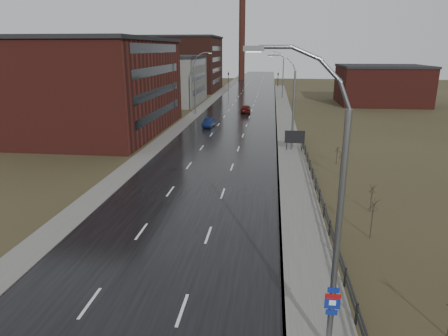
% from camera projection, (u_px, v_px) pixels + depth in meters
% --- Properties ---
extents(road, '(14.00, 300.00, 0.06)m').
position_uv_depth(road, '(237.00, 117.00, 72.48)').
color(road, black).
rests_on(road, ground).
extents(sidewalk_right, '(3.20, 180.00, 0.18)m').
position_uv_depth(sidewalk_right, '(290.00, 152.00, 47.71)').
color(sidewalk_right, '#595651').
rests_on(sidewalk_right, ground).
extents(curb_right, '(0.16, 180.00, 0.18)m').
position_uv_depth(curb_right, '(277.00, 152.00, 47.88)').
color(curb_right, slate).
rests_on(curb_right, ground).
extents(sidewalk_left, '(2.40, 260.00, 0.12)m').
position_uv_depth(sidewalk_left, '(192.00, 116.00, 73.39)').
color(sidewalk_left, '#595651').
rests_on(sidewalk_left, ground).
extents(warehouse_near, '(22.44, 28.56, 13.50)m').
position_uv_depth(warehouse_near, '(86.00, 85.00, 58.64)').
color(warehouse_near, '#471914').
rests_on(warehouse_near, ground).
extents(warehouse_mid, '(16.32, 20.40, 10.50)m').
position_uv_depth(warehouse_mid, '(165.00, 80.00, 90.13)').
color(warehouse_mid, slate).
rests_on(warehouse_mid, ground).
extents(warehouse_far, '(26.52, 24.48, 15.50)m').
position_uv_depth(warehouse_far, '(174.00, 63.00, 118.51)').
color(warehouse_far, '#331611').
rests_on(warehouse_far, ground).
extents(building_right, '(18.36, 16.32, 8.50)m').
position_uv_depth(building_right, '(381.00, 85.00, 88.78)').
color(building_right, '#471914').
rests_on(building_right, ground).
extents(smokestack, '(2.70, 2.70, 30.70)m').
position_uv_depth(smokestack, '(242.00, 39.00, 154.32)').
color(smokestack, '#331611').
rests_on(smokestack, ground).
extents(streetlight_main, '(3.91, 0.29, 12.11)m').
position_uv_depth(streetlight_main, '(330.00, 216.00, 14.62)').
color(streetlight_main, slate).
rests_on(streetlight_main, ground).
extents(streetlight_right_mid, '(3.36, 0.28, 11.35)m').
position_uv_depth(streetlight_right_mid, '(291.00, 103.00, 47.02)').
color(streetlight_right_mid, slate).
rests_on(streetlight_right_mid, ground).
extents(streetlight_left, '(3.36, 0.28, 11.35)m').
position_uv_depth(streetlight_left, '(196.00, 83.00, 73.58)').
color(streetlight_left, slate).
rests_on(streetlight_left, ground).
extents(streetlight_right_far, '(3.36, 0.28, 11.35)m').
position_uv_depth(streetlight_right_far, '(282.00, 74.00, 98.39)').
color(streetlight_right_far, slate).
rests_on(streetlight_right_far, ground).
extents(guardrail, '(0.10, 53.05, 1.10)m').
position_uv_depth(guardrail, '(321.00, 197.00, 31.47)').
color(guardrail, black).
rests_on(guardrail, ground).
extents(shrub_c, '(0.65, 0.68, 2.76)m').
position_uv_depth(shrub_c, '(372.00, 217.00, 25.84)').
color(shrub_c, '#382D23').
rests_on(shrub_c, ground).
extents(shrub_d, '(0.51, 0.54, 2.16)m').
position_uv_depth(shrub_d, '(372.00, 197.00, 30.20)').
color(shrub_d, '#382D23').
rests_on(shrub_d, ground).
extents(shrub_e, '(0.62, 0.65, 2.62)m').
position_uv_depth(shrub_e, '(341.00, 163.00, 38.37)').
color(shrub_e, '#382D23').
rests_on(shrub_e, ground).
extents(shrub_f, '(0.46, 0.48, 1.91)m').
position_uv_depth(shrub_f, '(337.00, 155.00, 42.74)').
color(shrub_f, '#382D23').
rests_on(shrub_f, ground).
extents(billboard, '(2.38, 0.17, 2.57)m').
position_uv_depth(billboard, '(295.00, 137.00, 47.85)').
color(billboard, black).
rests_on(billboard, ground).
extents(traffic_light_left, '(0.58, 2.73, 5.30)m').
position_uv_depth(traffic_light_left, '(228.00, 72.00, 129.14)').
color(traffic_light_left, black).
rests_on(traffic_light_left, ground).
extents(traffic_light_right, '(0.58, 2.73, 5.30)m').
position_uv_depth(traffic_light_right, '(278.00, 73.00, 127.34)').
color(traffic_light_right, black).
rests_on(traffic_light_right, ground).
extents(car_near, '(1.65, 4.12, 1.33)m').
position_uv_depth(car_near, '(209.00, 123.00, 63.30)').
color(car_near, '#0B1637').
rests_on(car_near, ground).
extents(car_far, '(2.09, 4.78, 1.60)m').
position_uv_depth(car_far, '(246.00, 109.00, 77.06)').
color(car_far, '#450E0B').
rests_on(car_far, ground).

